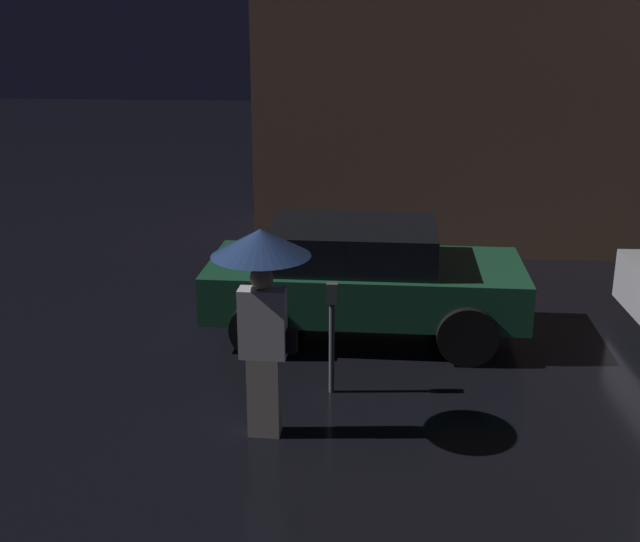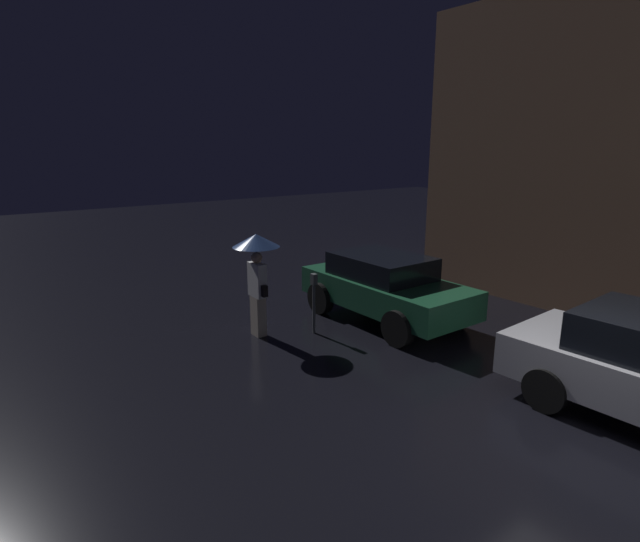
# 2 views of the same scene
# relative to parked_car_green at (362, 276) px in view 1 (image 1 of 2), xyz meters

# --- Properties ---
(building_facade_left) EXTENTS (8.27, 3.00, 7.03)m
(building_facade_left) POSITION_rel_parked_car_green_xyz_m (2.20, 4.97, 2.76)
(building_facade_left) COLOR #8C664C
(building_facade_left) RESTS_ON ground
(parked_car_green) EXTENTS (3.92, 1.93, 1.42)m
(parked_car_green) POSITION_rel_parked_car_green_xyz_m (0.00, 0.00, 0.00)
(parked_car_green) COLOR #1E5638
(parked_car_green) RESTS_ON ground
(pedestrian_with_umbrella) EXTENTS (0.92, 0.92, 2.06)m
(pedestrian_with_umbrella) POSITION_rel_parked_car_green_xyz_m (-0.84, -2.66, 0.78)
(pedestrian_with_umbrella) COLOR beige
(pedestrian_with_umbrella) RESTS_ON ground
(parking_meter) EXTENTS (0.12, 0.10, 1.24)m
(parking_meter) POSITION_rel_parked_car_green_xyz_m (-0.26, -1.71, 0.01)
(parking_meter) COLOR #4C5154
(parking_meter) RESTS_ON ground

